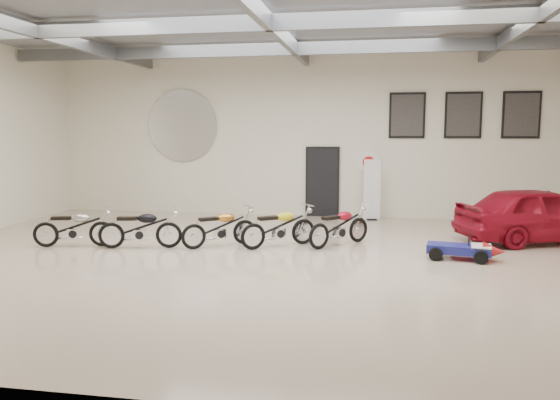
% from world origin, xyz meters
% --- Properties ---
extents(floor, '(16.00, 12.00, 0.01)m').
position_xyz_m(floor, '(0.00, 0.00, 0.00)').
color(floor, tan).
rests_on(floor, ground).
extents(ceiling, '(16.00, 12.00, 0.01)m').
position_xyz_m(ceiling, '(0.00, 0.00, 5.00)').
color(ceiling, slate).
rests_on(ceiling, back_wall).
extents(back_wall, '(16.00, 0.02, 5.00)m').
position_xyz_m(back_wall, '(0.00, 6.00, 2.50)').
color(back_wall, silver).
rests_on(back_wall, floor).
extents(ceiling_beams, '(15.80, 11.80, 0.32)m').
position_xyz_m(ceiling_beams, '(0.00, 0.00, 4.75)').
color(ceiling_beams, '#5A5C61').
rests_on(ceiling_beams, ceiling).
extents(door, '(0.92, 0.08, 2.10)m').
position_xyz_m(door, '(0.50, 5.95, 1.05)').
color(door, black).
rests_on(door, back_wall).
extents(logo_plaque, '(2.30, 0.06, 1.16)m').
position_xyz_m(logo_plaque, '(-4.00, 5.95, 2.80)').
color(logo_plaque, silver).
rests_on(logo_plaque, back_wall).
extents(poster_left, '(1.05, 0.08, 1.35)m').
position_xyz_m(poster_left, '(3.00, 5.96, 3.10)').
color(poster_left, black).
rests_on(poster_left, back_wall).
extents(poster_mid, '(1.05, 0.08, 1.35)m').
position_xyz_m(poster_mid, '(4.60, 5.96, 3.10)').
color(poster_mid, black).
rests_on(poster_mid, back_wall).
extents(poster_right, '(1.05, 0.08, 1.35)m').
position_xyz_m(poster_right, '(6.20, 5.96, 3.10)').
color(poster_right, black).
rests_on(poster_right, back_wall).
extents(oil_sign, '(0.72, 0.10, 0.72)m').
position_xyz_m(oil_sign, '(1.90, 5.95, 1.70)').
color(oil_sign, white).
rests_on(oil_sign, back_wall).
extents(banner_stand, '(0.52, 0.26, 1.83)m').
position_xyz_m(banner_stand, '(2.02, 5.50, 0.92)').
color(banner_stand, white).
rests_on(banner_stand, floor).
extents(motorcycle_silver, '(1.87, 0.99, 0.93)m').
position_xyz_m(motorcycle_silver, '(-4.69, 0.50, 0.47)').
color(motorcycle_silver, silver).
rests_on(motorcycle_silver, floor).
extents(motorcycle_black, '(1.92, 0.97, 0.96)m').
position_xyz_m(motorcycle_black, '(-3.12, 0.61, 0.48)').
color(motorcycle_black, silver).
rests_on(motorcycle_black, floor).
extents(motorcycle_gold, '(1.75, 1.52, 0.93)m').
position_xyz_m(motorcycle_gold, '(-1.39, 1.08, 0.46)').
color(motorcycle_gold, silver).
rests_on(motorcycle_gold, floor).
extents(motorcycle_yellow, '(1.82, 1.59, 0.96)m').
position_xyz_m(motorcycle_yellow, '(-0.05, 1.29, 0.48)').
color(motorcycle_yellow, silver).
rests_on(motorcycle_yellow, floor).
extents(motorcycle_red, '(1.63, 1.75, 0.95)m').
position_xyz_m(motorcycle_red, '(1.31, 1.68, 0.48)').
color(motorcycle_red, silver).
rests_on(motorcycle_red, floor).
extents(go_kart, '(1.65, 0.95, 0.57)m').
position_xyz_m(go_kart, '(3.98, 0.73, 0.28)').
color(go_kart, navy).
rests_on(go_kart, floor).
extents(vintage_car, '(2.83, 4.25, 1.34)m').
position_xyz_m(vintage_car, '(6.00, 2.92, 0.67)').
color(vintage_car, maroon).
rests_on(vintage_car, floor).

